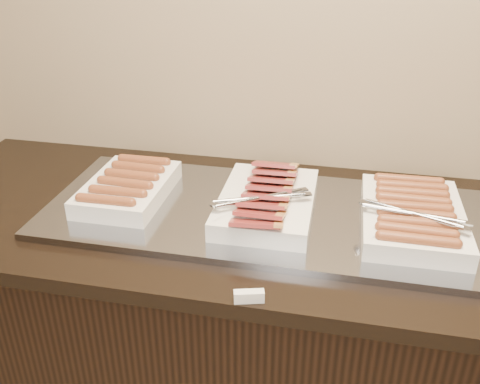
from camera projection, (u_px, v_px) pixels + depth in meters
name	position (u px, v px, depth m)	size (l,w,h in m)	color
counter	(260.00, 341.00, 1.67)	(2.06, 0.76, 0.90)	black
warming_tray	(266.00, 214.00, 1.45)	(1.20, 0.50, 0.02)	gray
dish_left	(128.00, 187.00, 1.51)	(0.21, 0.32, 0.07)	white
dish_center	(267.00, 201.00, 1.43)	(0.27, 0.39, 0.09)	white
dish_right	(413.00, 216.00, 1.36)	(0.27, 0.38, 0.08)	white
label_holder	(249.00, 296.00, 1.13)	(0.06, 0.02, 0.03)	white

